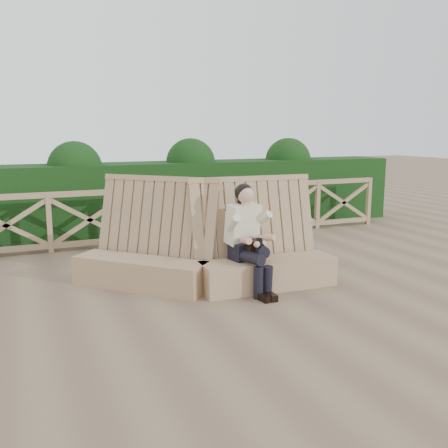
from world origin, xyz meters
name	(u,v)px	position (x,y,z in m)	size (l,w,h in m)	color
ground	(239,294)	(0.00, 0.00, 0.00)	(60.00, 60.00, 0.00)	brown
bench	(204,259)	(-0.30, 0.53, 0.39)	(3.47, 2.05, 1.55)	#9B7A59
woman	(248,235)	(0.20, 0.14, 0.77)	(0.48, 0.97, 1.47)	black
guardrail	(164,215)	(0.00, 3.50, 0.55)	(10.10, 0.09, 1.10)	#7B6348
hedge	(148,197)	(0.00, 4.70, 0.75)	(12.00, 1.20, 1.50)	black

